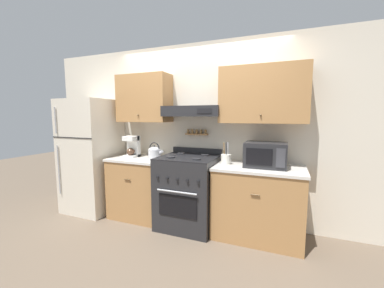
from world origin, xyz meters
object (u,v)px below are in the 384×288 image
(tea_kettle, at_px, (155,152))
(microwave, at_px, (266,155))
(coffee_maker, at_px, (132,146))
(refrigerator, at_px, (92,155))
(stove_range, at_px, (188,191))
(utensil_crock, at_px, (226,159))

(tea_kettle, xyz_separation_m, microwave, (1.54, 0.02, 0.06))
(coffee_maker, bearing_deg, tea_kettle, -3.85)
(coffee_maker, bearing_deg, refrigerator, -172.52)
(stove_range, bearing_deg, utensil_crock, 5.28)
(stove_range, bearing_deg, tea_kettle, 175.17)
(stove_range, distance_m, utensil_crock, 0.70)
(microwave, height_order, utensil_crock, microwave)
(stove_range, height_order, coffee_maker, coffee_maker)
(tea_kettle, distance_m, utensil_crock, 1.05)
(utensil_crock, bearing_deg, stove_range, -174.72)
(tea_kettle, bearing_deg, stove_range, -4.83)
(tea_kettle, distance_m, coffee_maker, 0.41)
(microwave, xyz_separation_m, utensil_crock, (-0.49, -0.02, -0.08))
(refrigerator, xyz_separation_m, tea_kettle, (1.12, 0.07, 0.11))
(coffee_maker, relative_size, microwave, 0.65)
(coffee_maker, bearing_deg, stove_range, -4.42)
(utensil_crock, bearing_deg, microwave, 2.09)
(refrigerator, xyz_separation_m, coffee_maker, (0.72, 0.09, 0.17))
(tea_kettle, bearing_deg, coffee_maker, 176.15)
(stove_range, xyz_separation_m, coffee_maker, (-0.95, 0.07, 0.57))
(coffee_maker, distance_m, utensil_crock, 1.46)
(stove_range, height_order, utensil_crock, utensil_crock)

